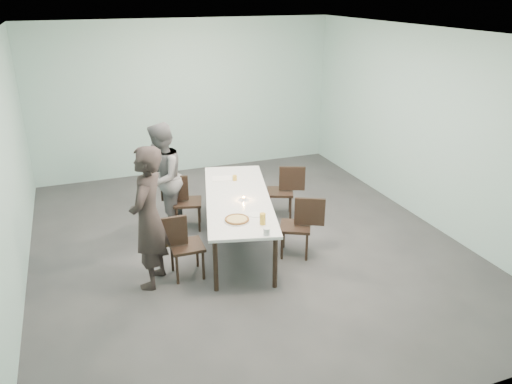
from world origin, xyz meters
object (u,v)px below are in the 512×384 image
object	(u,v)px
chair_near_right	(301,222)
beer_glass	(263,219)
diner_near	(148,218)
tealight	(243,199)
table	(238,200)
water_tumbler	(267,232)
side_plate	(255,215)
chair_far_left	(182,198)
chair_near_left	(180,242)
pizza	(237,220)
chair_far_right	(285,188)
amber_tumbler	(235,178)
diner_far	(162,178)

from	to	relation	value
chair_near_right	beer_glass	distance (m)	0.85
diner_near	tealight	world-z (taller)	diner_near
table	water_tumbler	world-z (taller)	water_tumbler
table	diner_near	size ratio (longest dim) A/B	1.50
chair_near_right	tealight	size ratio (longest dim) A/B	15.54
chair_near_right	water_tumbler	size ratio (longest dim) A/B	9.67
chair_near_right	side_plate	xyz separation A→B (m)	(-0.70, -0.05, 0.25)
chair_far_left	chair_near_left	bearing A→B (deg)	-88.52
pizza	tealight	xyz separation A→B (m)	(0.30, 0.61, 0.00)
chair_near_left	chair_near_right	xyz separation A→B (m)	(1.71, -0.01, 0.00)
diner_near	side_plate	xyz separation A→B (m)	(1.38, -0.04, -0.16)
table	chair_far_right	bearing A→B (deg)	31.75
chair_far_left	pizza	bearing A→B (deg)	-61.17
chair_near_left	chair_near_right	bearing A→B (deg)	0.30
side_plate	amber_tumbler	xyz separation A→B (m)	(0.15, 1.30, 0.04)
chair_far_left	diner_near	world-z (taller)	diner_near
beer_glass	amber_tumbler	bearing A→B (deg)	84.50
side_plate	tealight	size ratio (longest dim) A/B	3.21
chair_far_left	tealight	distance (m)	1.20
diner_far	amber_tumbler	world-z (taller)	diner_far
table	amber_tumbler	world-z (taller)	amber_tumbler
tealight	table	bearing A→B (deg)	103.67
chair_near_right	chair_far_right	bearing A→B (deg)	-76.13
water_tumbler	tealight	world-z (taller)	water_tumbler
table	chair_far_left	distance (m)	1.04
pizza	water_tumbler	xyz separation A→B (m)	(0.21, -0.50, 0.03)
table	chair_near_left	bearing A→B (deg)	-148.34
table	amber_tumbler	xyz separation A→B (m)	(0.16, 0.63, 0.10)
chair_near_right	chair_near_left	bearing A→B (deg)	26.88
chair_near_right	beer_glass	size ratio (longest dim) A/B	5.80
tealight	water_tumbler	bearing A→B (deg)	-94.50
chair_near_left	chair_far_right	xyz separation A→B (m)	(2.01, 1.24, 0.00)
water_tumbler	diner_near	bearing A→B (deg)	154.54
diner_far	amber_tumbler	xyz separation A→B (m)	(1.09, -0.22, -0.06)
tealight	chair_far_left	bearing A→B (deg)	125.53
diner_near	tealight	xyz separation A→B (m)	(1.40, 0.48, -0.14)
chair_near_right	pizza	world-z (taller)	chair_near_right
water_tumbler	tealight	bearing A→B (deg)	85.50
diner_near	chair_near_left	bearing A→B (deg)	121.24
pizza	tealight	size ratio (longest dim) A/B	6.07
side_plate	chair_near_right	bearing A→B (deg)	3.66
table	tealight	xyz separation A→B (m)	(0.04, -0.15, 0.08)
chair_far_right	chair_near_right	bearing A→B (deg)	99.04
chair_near_left	chair_far_right	size ratio (longest dim) A/B	1.00
diner_near	water_tumbler	world-z (taller)	diner_near
chair_near_left	water_tumbler	size ratio (longest dim) A/B	9.67
chair_far_right	amber_tumbler	bearing A→B (deg)	22.31
table	amber_tumbler	distance (m)	0.66
chair_far_right	diner_far	xyz separation A→B (m)	(-1.95, 0.22, 0.35)
tealight	side_plate	bearing A→B (deg)	-92.31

